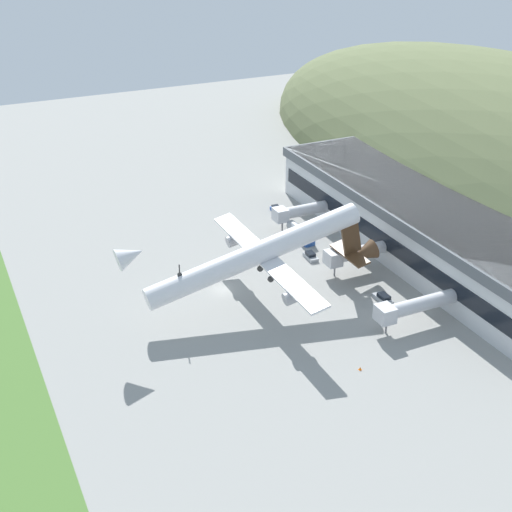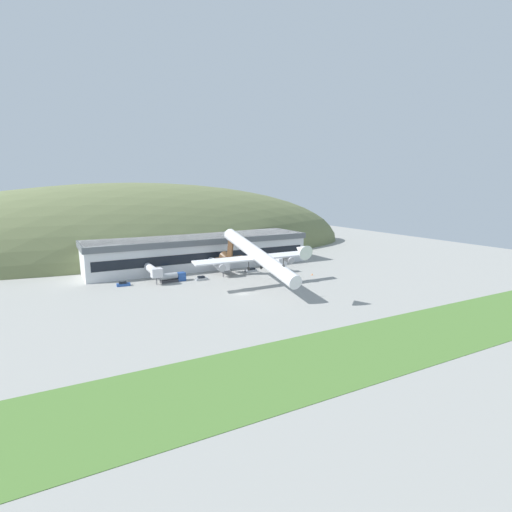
% 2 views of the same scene
% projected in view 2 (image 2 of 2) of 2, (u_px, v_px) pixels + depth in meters
% --- Properties ---
extents(ground_plane, '(312.80, 312.80, 0.00)m').
position_uv_depth(ground_plane, '(241.00, 293.00, 117.99)').
color(ground_plane, gray).
extents(grass_strip_foreground, '(281.52, 22.92, 0.08)m').
position_uv_depth(grass_strip_foreground, '(354.00, 352.00, 76.44)').
color(grass_strip_foreground, '#4C7533').
rests_on(grass_strip_foreground, ground_plane).
extents(hill_backdrop, '(230.94, 75.32, 65.89)m').
position_uv_depth(hill_backdrop, '(138.00, 253.00, 188.43)').
color(hill_backdrop, '#667047').
rests_on(hill_backdrop, ground_plane).
extents(terminal_building, '(86.67, 23.06, 12.05)m').
position_uv_depth(terminal_building, '(199.00, 249.00, 157.21)').
color(terminal_building, silver).
rests_on(terminal_building, ground_plane).
extents(jetway_0, '(3.38, 13.10, 5.43)m').
position_uv_depth(jetway_0, '(153.00, 270.00, 131.15)').
color(jetway_0, silver).
rests_on(jetway_0, ground_plane).
extents(jetway_1, '(3.38, 13.33, 5.43)m').
position_uv_depth(jetway_1, '(219.00, 264.00, 142.08)').
color(jetway_1, silver).
rests_on(jetway_1, ground_plane).
extents(jetway_2, '(3.38, 15.98, 5.43)m').
position_uv_depth(jetway_2, '(273.00, 259.00, 151.19)').
color(jetway_2, silver).
rests_on(jetway_2, ground_plane).
extents(cargo_airplane, '(40.48, 51.49, 14.47)m').
position_uv_depth(cargo_airplane, '(256.00, 256.00, 123.67)').
color(cargo_airplane, silver).
extents(service_car_0, '(4.30, 2.21, 1.52)m').
position_uv_depth(service_car_0, '(123.00, 284.00, 126.80)').
color(service_car_0, '#264C99').
rests_on(service_car_0, ground_plane).
extents(service_car_1, '(4.49, 2.05, 1.48)m').
position_uv_depth(service_car_1, '(251.00, 270.00, 147.88)').
color(service_car_1, '#999EA3').
rests_on(service_car_1, ground_plane).
extents(service_car_2, '(4.14, 2.09, 1.40)m').
position_uv_depth(service_car_2, '(201.00, 278.00, 134.67)').
color(service_car_2, '#999EA3').
rests_on(service_car_2, ground_plane).
extents(fuel_truck, '(8.61, 2.91, 3.12)m').
position_uv_depth(fuel_truck, '(173.00, 277.00, 132.34)').
color(fuel_truck, '#264C99').
rests_on(fuel_truck, ground_plane).
extents(traffic_cone_0, '(0.52, 0.52, 0.58)m').
position_uv_depth(traffic_cone_0, '(312.00, 274.00, 142.24)').
color(traffic_cone_0, orange).
rests_on(traffic_cone_0, ground_plane).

